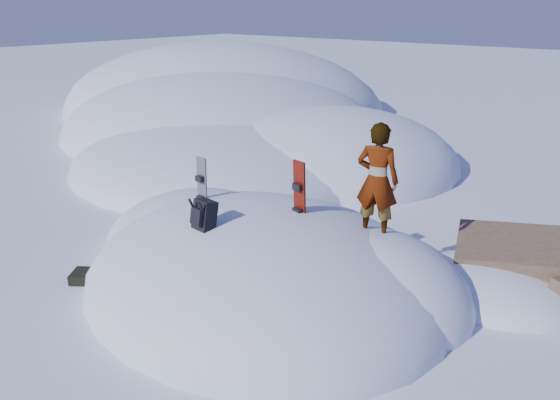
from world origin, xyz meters
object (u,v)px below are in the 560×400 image
Objects in this scene: backpack at (204,215)px; person at (377,181)px; snowboard_red at (299,202)px; snowboard_dark at (202,191)px.

backpack is 2.96m from person.
snowboard_red is 1.71m from backpack.
snowboard_red is 1.12× the size of snowboard_dark.
backpack is at bearing -40.04° from snowboard_dark.
snowboard_red reaches higher than backpack.
snowboard_red reaches higher than snowboard_dark.
backpack is 0.30× the size of person.
backpack is at bearing -109.77° from snowboard_red.
snowboard_dark reaches higher than backpack.
snowboard_red is at bearing 10.77° from snowboard_dark.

